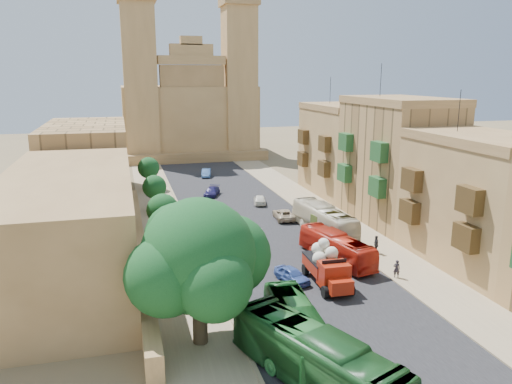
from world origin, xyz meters
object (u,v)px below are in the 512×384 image
ficus_tree (200,260)px  bus_green_south (316,359)px  church (188,109)px  car_cream (284,214)px  street_tree_b (163,210)px  street_tree_c (154,187)px  bus_cream_east (324,220)px  street_tree_a (176,249)px  pedestrian_c (376,245)px  car_white_b (260,200)px  car_white_a (247,227)px  bus_green_north (298,330)px  car_blue_b (206,173)px  pedestrian_a (397,269)px  bus_red_east (336,247)px  car_blue_a (292,275)px  street_tree_d (149,168)px  red_truck (327,266)px  car_dkblue (212,191)px  olive_pickup (334,230)px

ficus_tree → bus_green_south: ficus_tree is taller
church → car_cream: (3.92, -50.26, -8.92)m
street_tree_b → street_tree_c: size_ratio=1.10×
ficus_tree → bus_cream_east: bearing=49.3°
street_tree_a → pedestrian_c: 19.11m
ficus_tree → street_tree_b: size_ratio=1.88×
car_cream → car_white_b: car_white_b is taller
car_white_a → car_white_b: bearing=43.9°
car_cream → bus_green_north: bearing=78.8°
car_blue_b → pedestrian_a: (8.00, -45.38, 0.12)m
street_tree_a → street_tree_b: bearing=90.0°
church → car_white_a: church is taller
car_blue_b → car_white_a: bearing=-79.2°
ficus_tree → car_white_a: (8.04, 20.69, -4.78)m
street_tree_c → bus_green_north: size_ratio=0.45×
pedestrian_c → car_cream: bearing=-148.5°
bus_red_east → car_white_b: bearing=-98.1°
car_blue_a → car_blue_b: (0.50, 43.98, 0.05)m
church → street_tree_b: 55.87m
car_white_b → car_white_a: bearing=81.0°
street_tree_c → car_white_b: bearing=-1.0°
car_blue_a → street_tree_d: bearing=84.9°
bus_red_east → car_blue_b: (-4.77, 40.66, -0.64)m
church → street_tree_a: (-10.00, -66.61, -6.18)m
street_tree_b → car_white_a: bearing=4.6°
red_truck → car_white_b: 25.76m
car_cream → church: bearing=-80.3°
street_tree_d → bus_green_north: (6.00, -46.46, -1.80)m
bus_green_south → ficus_tree: bearing=107.4°
street_tree_c → bus_red_east: bearing=-56.3°
bus_green_south → car_white_a: (2.96, 26.74, -0.96)m
car_dkblue → street_tree_d: bearing=166.4°
car_white_a → pedestrian_c: (10.01, -9.25, 0.24)m
church → pedestrian_a: bearing=-83.8°
bus_cream_east → ficus_tree: bearing=44.6°
street_tree_c → car_blue_b: bearing=63.8°
bus_green_north → bus_cream_east: (10.27, 20.69, 0.12)m
street_tree_c → olive_pickup: (16.50, -15.95, -1.90)m
car_dkblue → pedestrian_a: 33.45m
bus_cream_east → car_blue_b: 33.74m
bus_cream_east → pedestrian_c: (2.37, -6.78, -0.62)m
bus_cream_east → pedestrian_a: bearing=91.0°
ficus_tree → bus_green_south: bearing=-50.0°
street_tree_d → car_blue_b: street_tree_d is taller
pedestrian_a → street_tree_d: bearing=-46.6°
bus_green_south → bus_cream_east: bus_green_south is taller
car_cream → pedestrian_a: 18.81m
street_tree_a → bus_cream_east: (16.27, 10.22, -1.85)m
street_tree_b → pedestrian_a: (17.50, -14.11, -2.50)m
street_tree_d → red_truck: 39.66m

